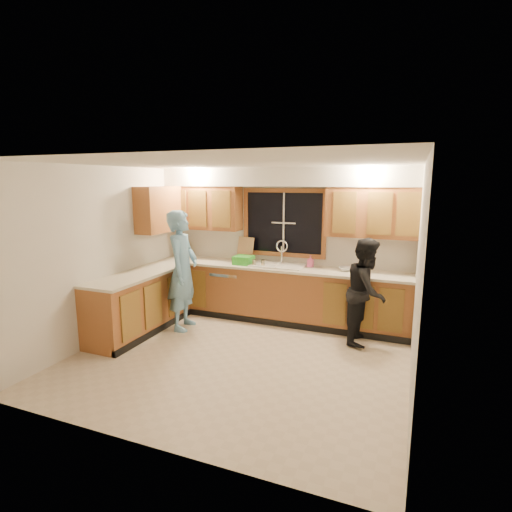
{
  "coord_description": "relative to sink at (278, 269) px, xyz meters",
  "views": [
    {
      "loc": [
        2.02,
        -4.45,
        2.28
      ],
      "look_at": [
        -0.01,
        0.65,
        1.25
      ],
      "focal_mm": 28.0,
      "sensor_mm": 36.0,
      "label": 1
    }
  ],
  "objects": [
    {
      "name": "floor",
      "position": [
        0.0,
        -1.6,
        -0.86
      ],
      "size": [
        4.2,
        4.2,
        0.0
      ],
      "primitive_type": "plane",
      "color": "#C5B198",
      "rests_on": "ground"
    },
    {
      "name": "ceiling",
      "position": [
        0.0,
        -1.6,
        1.64
      ],
      "size": [
        4.2,
        4.2,
        0.0
      ],
      "primitive_type": "plane",
      "rotation": [
        3.14,
        0.0,
        0.0
      ],
      "color": "silver"
    },
    {
      "name": "wall_back",
      "position": [
        0.0,
        0.3,
        0.39
      ],
      "size": [
        4.2,
        0.0,
        4.2
      ],
      "primitive_type": "plane",
      "rotation": [
        1.57,
        0.0,
        0.0
      ],
      "color": "beige",
      "rests_on": "ground"
    },
    {
      "name": "wall_left",
      "position": [
        -2.1,
        -1.6,
        0.39
      ],
      "size": [
        0.0,
        3.8,
        3.8
      ],
      "primitive_type": "plane",
      "rotation": [
        1.57,
        0.0,
        1.57
      ],
      "color": "beige",
      "rests_on": "ground"
    },
    {
      "name": "wall_right",
      "position": [
        2.1,
        -1.6,
        0.39
      ],
      "size": [
        0.0,
        3.8,
        3.8
      ],
      "primitive_type": "plane",
      "rotation": [
        1.57,
        0.0,
        -1.57
      ],
      "color": "beige",
      "rests_on": "ground"
    },
    {
      "name": "base_cabinets_back",
      "position": [
        0.0,
        -0.0,
        -0.42
      ],
      "size": [
        4.2,
        0.6,
        0.88
      ],
      "primitive_type": "cube",
      "color": "#99582C",
      "rests_on": "ground"
    },
    {
      "name": "base_cabinets_left",
      "position": [
        -1.8,
        -1.25,
        -0.42
      ],
      "size": [
        0.6,
        1.9,
        0.88
      ],
      "primitive_type": "cube",
      "color": "#99582C",
      "rests_on": "ground"
    },
    {
      "name": "countertop_back",
      "position": [
        0.0,
        -0.02,
        0.04
      ],
      "size": [
        4.2,
        0.63,
        0.04
      ],
      "primitive_type": "cube",
      "color": "beige",
      "rests_on": "base_cabinets_back"
    },
    {
      "name": "countertop_left",
      "position": [
        -1.79,
        -1.25,
        0.04
      ],
      "size": [
        0.63,
        1.9,
        0.04
      ],
      "primitive_type": "cube",
      "color": "beige",
      "rests_on": "base_cabinets_left"
    },
    {
      "name": "upper_cabinets_left",
      "position": [
        -1.43,
        0.13,
        0.96
      ],
      "size": [
        1.35,
        0.33,
        0.75
      ],
      "primitive_type": "cube",
      "color": "#99582C",
      "rests_on": "wall_back"
    },
    {
      "name": "upper_cabinets_right",
      "position": [
        1.43,
        0.13,
        0.96
      ],
      "size": [
        1.35,
        0.33,
        0.75
      ],
      "primitive_type": "cube",
      "color": "#99582C",
      "rests_on": "wall_back"
    },
    {
      "name": "upper_cabinets_return",
      "position": [
        -1.94,
        -0.48,
        0.96
      ],
      "size": [
        0.33,
        0.9,
        0.75
      ],
      "primitive_type": "cube",
      "color": "#99582C",
      "rests_on": "wall_left"
    },
    {
      "name": "soffit",
      "position": [
        0.0,
        0.12,
        1.49
      ],
      "size": [
        4.2,
        0.35,
        0.3
      ],
      "primitive_type": "cube",
      "color": "silver",
      "rests_on": "wall_back"
    },
    {
      "name": "window_frame",
      "position": [
        0.0,
        0.29,
        0.74
      ],
      "size": [
        1.44,
        0.03,
        1.14
      ],
      "color": "black",
      "rests_on": "wall_back"
    },
    {
      "name": "sink",
      "position": [
        0.0,
        0.0,
        0.0
      ],
      "size": [
        0.86,
        0.52,
        0.57
      ],
      "color": "silver",
      "rests_on": "countertop_back"
    },
    {
      "name": "dishwasher",
      "position": [
        -0.85,
        -0.01,
        -0.45
      ],
      "size": [
        0.6,
        0.56,
        0.82
      ],
      "primitive_type": "cube",
      "color": "silver",
      "rests_on": "floor"
    },
    {
      "name": "stove",
      "position": [
        -1.8,
        -1.82,
        -0.41
      ],
      "size": [
        0.58,
        0.75,
        0.9
      ],
      "primitive_type": "cube",
      "color": "silver",
      "rests_on": "floor"
    },
    {
      "name": "man",
      "position": [
        -1.25,
        -0.89,
        0.06
      ],
      "size": [
        0.56,
        0.75,
        1.86
      ],
      "primitive_type": "imported",
      "rotation": [
        0.0,
        0.0,
        1.76
      ],
      "color": "#679DC3",
      "rests_on": "floor"
    },
    {
      "name": "woman",
      "position": [
        1.46,
        -0.42,
        -0.11
      ],
      "size": [
        0.64,
        0.79,
        1.51
      ],
      "primitive_type": "imported",
      "rotation": [
        0.0,
        0.0,
        1.47
      ],
      "color": "black",
      "rests_on": "floor"
    },
    {
      "name": "knife_block",
      "position": [
        -1.82,
        0.16,
        0.17
      ],
      "size": [
        0.16,
        0.16,
        0.23
      ],
      "primitive_type": "cube",
      "rotation": [
        0.0,
        0.0,
        0.76
      ],
      "color": "olive",
      "rests_on": "countertop_back"
    },
    {
      "name": "cutting_board",
      "position": [
        -0.66,
        0.19,
        0.26
      ],
      "size": [
        0.33,
        0.17,
        0.41
      ],
      "primitive_type": "cube",
      "rotation": [
        -0.21,
        0.0,
        -0.2
      ],
      "color": "tan",
      "rests_on": "countertop_back"
    },
    {
      "name": "dish_crate",
      "position": [
        -0.58,
        -0.07,
        0.13
      ],
      "size": [
        0.31,
        0.29,
        0.14
      ],
      "primitive_type": "cube",
      "rotation": [
        0.0,
        0.0,
        -0.02
      ],
      "color": "green",
      "rests_on": "countertop_back"
    },
    {
      "name": "soap_bottle",
      "position": [
        0.51,
        0.13,
        0.15
      ],
      "size": [
        0.1,
        0.1,
        0.19
      ],
      "primitive_type": "imported",
      "rotation": [
        0.0,
        0.0,
        -0.12
      ],
      "color": "#D35088",
      "rests_on": "countertop_back"
    },
    {
      "name": "bowl",
      "position": [
        1.09,
        0.06,
        0.08
      ],
      "size": [
        0.28,
        0.28,
        0.06
      ],
      "primitive_type": "imported",
      "rotation": [
        0.0,
        0.0,
        0.2
      ],
      "color": "silver",
      "rests_on": "countertop_back"
    },
    {
      "name": "can_left",
      "position": [
        -0.36,
        -0.17,
        0.11
      ],
      "size": [
        0.08,
        0.08,
        0.12
      ],
      "primitive_type": "cylinder",
      "rotation": [
        0.0,
        0.0,
        0.28
      ],
      "color": "#B4A98A",
      "rests_on": "countertop_back"
    },
    {
      "name": "can_right",
      "position": [
        -0.2,
        -0.15,
        0.11
      ],
      "size": [
        0.06,
        0.06,
        0.11
      ],
      "primitive_type": "cylinder",
      "rotation": [
        0.0,
        0.0,
        0.03
      ],
      "color": "#B4A98A",
      "rests_on": "countertop_back"
    }
  ]
}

